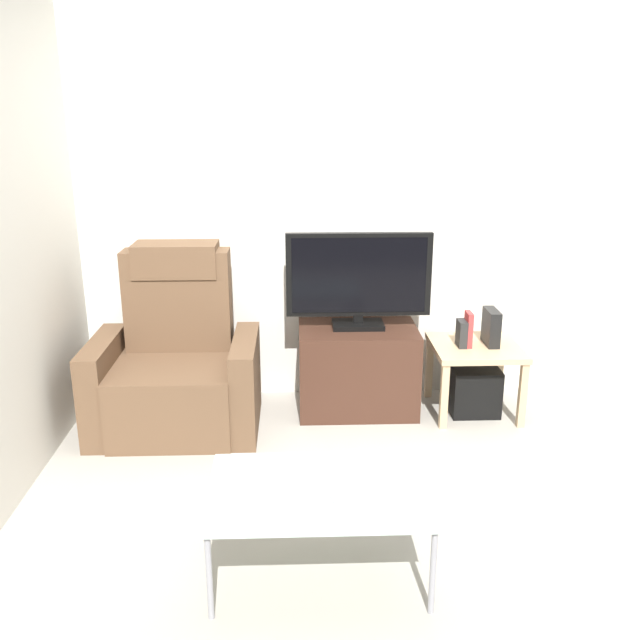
% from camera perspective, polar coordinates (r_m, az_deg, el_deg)
% --- Properties ---
extents(ground_plane, '(6.40, 6.40, 0.00)m').
position_cam_1_polar(ground_plane, '(3.74, 5.70, -12.56)').
color(ground_plane, '#9E998E').
extents(wall_back, '(6.40, 0.06, 2.60)m').
position_cam_1_polar(wall_back, '(4.40, 4.25, 9.99)').
color(wall_back, silver).
rests_on(wall_back, ground).
extents(tv_stand, '(0.74, 0.49, 0.55)m').
position_cam_1_polar(tv_stand, '(4.35, 3.15, -4.08)').
color(tv_stand, '#3D2319').
rests_on(tv_stand, ground).
extents(television, '(0.89, 0.20, 0.60)m').
position_cam_1_polar(television, '(4.19, 3.26, 3.50)').
color(television, black).
rests_on(television, tv_stand).
extents(recliner_armchair, '(0.98, 0.78, 1.08)m').
position_cam_1_polar(recliner_armchair, '(4.20, -11.92, -3.77)').
color(recliner_armchair, brown).
rests_on(recliner_armchair, ground).
extents(side_table, '(0.54, 0.54, 0.45)m').
position_cam_1_polar(side_table, '(4.38, 12.86, -2.90)').
color(side_table, tan).
rests_on(side_table, ground).
extents(subwoofer_box, '(0.30, 0.30, 0.30)m').
position_cam_1_polar(subwoofer_box, '(4.46, 12.67, -5.63)').
color(subwoofer_box, black).
rests_on(subwoofer_box, ground).
extents(book_leftmost, '(0.05, 0.12, 0.17)m').
position_cam_1_polar(book_leftmost, '(4.29, 11.77, -1.11)').
color(book_leftmost, '#262626').
rests_on(book_leftmost, side_table).
extents(book_middle, '(0.03, 0.11, 0.22)m').
position_cam_1_polar(book_middle, '(4.29, 12.31, -0.77)').
color(book_middle, red).
rests_on(book_middle, side_table).
extents(game_console, '(0.07, 0.20, 0.22)m').
position_cam_1_polar(game_console, '(4.36, 14.13, -0.58)').
color(game_console, black).
rests_on(game_console, side_table).
extents(coffee_table, '(0.90, 0.60, 0.39)m').
position_cam_1_polar(coffee_table, '(2.85, -0.07, -14.30)').
color(coffee_table, '#B2C6C1').
rests_on(coffee_table, ground).
extents(cell_phone, '(0.11, 0.16, 0.01)m').
position_cam_1_polar(cell_phone, '(2.78, 1.57, -14.43)').
color(cell_phone, '#B7B7BC').
rests_on(cell_phone, coffee_table).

